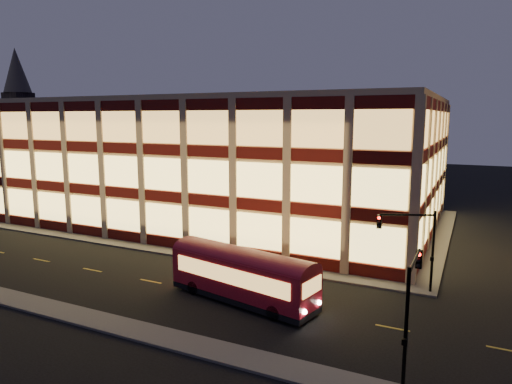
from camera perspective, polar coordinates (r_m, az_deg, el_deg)
The scene contains 10 objects.
ground at distance 43.28m, azimuth -12.19°, elevation -7.56°, with size 200.00×200.00×0.00m, color black.
sidewalk_office_south at distance 45.83m, azimuth -14.41°, elevation -6.59°, with size 54.00×2.00×0.15m, color #514F4C.
sidewalk_office_east at distance 51.08m, azimuth 21.99°, elevation -5.35°, with size 2.00×30.00×0.15m, color #514F4C.
sidewalk_near at distance 34.57m, azimuth -25.85°, elevation -12.56°, with size 100.00×2.00×0.15m, color #514F4C.
office_building at distance 57.35m, azimuth -4.34°, elevation 4.13°, with size 50.45×30.45×14.50m.
church_tower at distance 120.15m, azimuth -27.28°, elevation 6.67°, with size 5.00×5.00×18.00m, color #2D2621.
church_spire at distance 120.56m, azimuth -27.79°, elevation 13.32°, with size 6.00×6.00×10.00m, color #4C473F.
traffic_signal_far at distance 33.95m, azimuth 19.07°, elevation -5.35°, with size 3.79×1.87×6.00m.
traffic_signal_near at distance 23.11m, azimuth 18.86°, elevation -12.21°, with size 0.32×4.45×6.00m.
trolley_bus at distance 31.39m, azimuth -1.72°, elevation -9.99°, with size 11.16×4.83×3.67m.
Camera 1 is at (25.75, -32.49, 12.42)m, focal length 32.00 mm.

